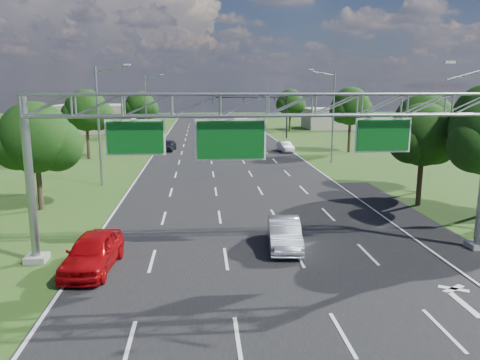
{
  "coord_description": "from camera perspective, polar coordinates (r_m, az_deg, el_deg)",
  "views": [
    {
      "loc": [
        -2.92,
        -10.3,
        8.38
      ],
      "look_at": [
        -0.88,
        14.08,
        3.45
      ],
      "focal_mm": 35.0,
      "sensor_mm": 36.0,
      "label": 1
    }
  ],
  "objects": [
    {
      "name": "road",
      "position": [
        41.27,
        -0.63,
        -0.31
      ],
      "size": [
        18.0,
        180.0,
        0.02
      ],
      "primitive_type": "cube",
      "color": "black",
      "rests_on": "ground"
    },
    {
      "name": "car_queue_c",
      "position": [
        62.14,
        -8.74,
        4.18
      ],
      "size": [
        2.12,
        4.31,
        1.41
      ],
      "primitive_type": "imported",
      "rotation": [
        0.0,
        0.0,
        -0.11
      ],
      "color": "black",
      "rests_on": "ground"
    },
    {
      "name": "box_truck",
      "position": [
        76.7,
        0.18,
        6.21
      ],
      "size": [
        2.54,
        7.98,
        2.99
      ],
      "rotation": [
        0.0,
        0.0,
        -0.05
      ],
      "color": "silver",
      "rests_on": "ground"
    },
    {
      "name": "silver_sedan",
      "position": [
        24.84,
        5.42,
        -6.5
      ],
      "size": [
        2.08,
        4.78,
        1.53
      ],
      "primitive_type": "imported",
      "rotation": [
        0.0,
        0.0,
        -0.1
      ],
      "color": "silver",
      "rests_on": "ground"
    },
    {
      "name": "tree_verge_lb",
      "position": [
        56.92,
        -18.16,
        7.86
      ],
      "size": [
        5.76,
        4.8,
        8.06
      ],
      "color": "#2D2116",
      "rests_on": "ground"
    },
    {
      "name": "streetlight_r_mid",
      "position": [
        52.35,
        11.1,
        8.13
      ],
      "size": [
        2.97,
        0.22,
        10.16
      ],
      "color": "gray",
      "rests_on": "ground"
    },
    {
      "name": "streetlight_l_near",
      "position": [
        41.26,
        -16.62,
        7.04
      ],
      "size": [
        2.97,
        0.22,
        10.16
      ],
      "color": "gray",
      "rests_on": "ground"
    },
    {
      "name": "tree_cluster_right",
      "position": [
        34.54,
        26.22,
        5.14
      ],
      "size": [
        9.91,
        14.6,
        8.68
      ],
      "color": "#2D2116",
      "rests_on": "ground"
    },
    {
      "name": "sign_gantry",
      "position": [
        22.58,
        3.54,
        7.6
      ],
      "size": [
        23.5,
        1.0,
        9.56
      ],
      "color": "gray",
      "rests_on": "ground"
    },
    {
      "name": "tree_verge_lc",
      "position": [
        81.03,
        -12.02,
        8.75
      ],
      "size": [
        5.76,
        4.8,
        7.62
      ],
      "color": "#2D2116",
      "rests_on": "ground"
    },
    {
      "name": "car_queue_b",
      "position": [
        79.16,
        -0.7,
        5.8
      ],
      "size": [
        2.21,
        4.71,
        1.3
      ],
      "primitive_type": "imported",
      "rotation": [
        0.0,
        0.0,
        0.01
      ],
      "color": "black",
      "rests_on": "ground"
    },
    {
      "name": "ground",
      "position": [
        41.27,
        -0.63,
        -0.31
      ],
      "size": [
        220.0,
        220.0,
        0.0
      ],
      "primitive_type": "plane",
      "color": "#2A4B16",
      "rests_on": "ground"
    },
    {
      "name": "tree_verge_re",
      "position": [
        90.02,
        6.18,
        9.31
      ],
      "size": [
        5.76,
        4.8,
        7.84
      ],
      "color": "#2D2116",
      "rests_on": "ground"
    },
    {
      "name": "car_queue_d",
      "position": [
        60.87,
        5.54,
        4.06
      ],
      "size": [
        1.86,
        4.09,
        1.3
      ],
      "primitive_type": "imported",
      "rotation": [
        0.0,
        0.0,
        0.12
      ],
      "color": "#BDBDBD",
      "rests_on": "ground"
    },
    {
      "name": "road_flare",
      "position": [
        28.86,
        22.66,
        -6.39
      ],
      "size": [
        3.0,
        30.0,
        0.02
      ],
      "primitive_type": "cube",
      "color": "black",
      "rests_on": "ground"
    },
    {
      "name": "building_right",
      "position": [
        96.36,
        11.54,
        7.38
      ],
      "size": [
        12.0,
        9.0,
        4.0
      ],
      "primitive_type": "cube",
      "color": "#A29B88",
      "rests_on": "ground"
    },
    {
      "name": "building_left",
      "position": [
        90.53,
        -17.08,
        7.18
      ],
      "size": [
        14.0,
        10.0,
        5.0
      ],
      "primitive_type": "cube",
      "color": "#A29B88",
      "rests_on": "ground"
    },
    {
      "name": "streetlight_l_far",
      "position": [
        75.82,
        -11.27,
        9.07
      ],
      "size": [
        2.97,
        0.22,
        10.16
      ],
      "color": "gray",
      "rests_on": "ground"
    },
    {
      "name": "tree_verge_la",
      "position": [
        34.35,
        -23.51,
        4.4
      ],
      "size": [
        5.76,
        4.8,
        7.4
      ],
      "color": "#2D2116",
      "rests_on": "ground"
    },
    {
      "name": "tree_verge_rd",
      "position": [
        61.42,
        13.39,
        8.54
      ],
      "size": [
        5.76,
        4.8,
        8.28
      ],
      "color": "#2D2116",
      "rests_on": "ground"
    },
    {
      "name": "traffic_signal",
      "position": [
        76.09,
        3.11,
        8.97
      ],
      "size": [
        12.21,
        0.24,
        7.0
      ],
      "color": "black",
      "rests_on": "ground"
    },
    {
      "name": "red_coupe",
      "position": [
        22.87,
        -17.52,
        -8.36
      ],
      "size": [
        2.43,
        5.18,
        1.72
      ],
      "primitive_type": "imported",
      "rotation": [
        0.0,
        0.0,
        -0.08
      ],
      "color": "#AA070C",
      "rests_on": "ground"
    }
  ]
}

